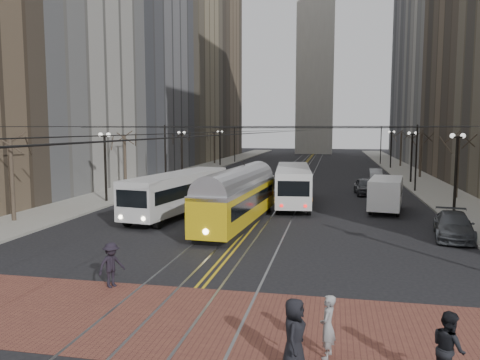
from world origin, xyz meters
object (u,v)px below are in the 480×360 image
at_px(transit_bus, 179,194).
at_px(pedestrian_d, 111,265).
at_px(clock_tower, 317,7).
at_px(pedestrian_c, 449,348).
at_px(sedan_grey, 365,186).
at_px(pedestrian_b, 328,326).
at_px(cargo_van, 386,195).
at_px(sedan_parked, 453,226).
at_px(streetcar, 238,203).
at_px(pedestrian_a, 294,335).
at_px(sedan_silver, 376,175).
at_px(rear_bus, 293,186).

xyz_separation_m(transit_bus, pedestrian_d, (2.50, -15.40, -0.60)).
distance_m(clock_tower, pedestrian_c, 114.21).
xyz_separation_m(sedan_grey, pedestrian_c, (-0.12, -33.83, 0.16)).
bearing_deg(pedestrian_b, pedestrian_d, -104.14).
height_order(cargo_van, sedan_parked, cargo_van).
bearing_deg(streetcar, pedestrian_d, -97.07).
relative_size(streetcar, pedestrian_a, 6.48).
distance_m(streetcar, pedestrian_a, 18.37).
height_order(cargo_van, pedestrian_a, cargo_van).
bearing_deg(pedestrian_b, cargo_van, -177.34).
distance_m(cargo_van, sedan_silver, 22.28).
height_order(pedestrian_b, pedestrian_d, pedestrian_d).
bearing_deg(sedan_grey, pedestrian_c, -93.56).
relative_size(clock_tower, pedestrian_c, 35.87).
relative_size(pedestrian_b, pedestrian_d, 0.98).
height_order(clock_tower, pedestrian_a, clock_tower).
bearing_deg(clock_tower, pedestrian_a, -87.80).
relative_size(clock_tower, sedan_parked, 13.15).
relative_size(clock_tower, cargo_van, 11.58).
bearing_deg(rear_bus, sedan_parked, -50.71).
distance_m(sedan_grey, pedestrian_d, 31.07).
relative_size(transit_bus, pedestrian_b, 6.90).
distance_m(cargo_van, pedestrian_b, 24.04).
height_order(pedestrian_a, pedestrian_d, pedestrian_a).
height_order(streetcar, sedan_grey, streetcar).
bearing_deg(cargo_van, sedan_parked, -61.03).
relative_size(cargo_van, sedan_grey, 1.25).
height_order(rear_bus, cargo_van, rear_bus).
distance_m(rear_bus, pedestrian_a, 26.74).
height_order(streetcar, pedestrian_c, streetcar).
bearing_deg(cargo_van, sedan_grey, 104.87).
relative_size(streetcar, sedan_grey, 2.71).
distance_m(rear_bus, pedestrian_c, 27.25).
height_order(clock_tower, pedestrian_c, clock_tower).
bearing_deg(pedestrian_c, pedestrian_a, 73.78).
bearing_deg(pedestrian_b, streetcar, -148.40).
xyz_separation_m(transit_bus, sedan_silver, (15.93, 26.43, -0.81)).
xyz_separation_m(streetcar, sedan_parked, (12.76, -1.13, -0.73)).
bearing_deg(pedestrian_c, cargo_van, -19.77).
height_order(clock_tower, sedan_parked, clock_tower).
height_order(sedan_silver, pedestrian_b, pedestrian_b).
relative_size(transit_bus, pedestrian_a, 6.30).
bearing_deg(transit_bus, sedan_silver, 67.90).
bearing_deg(streetcar, rear_bus, 76.81).
relative_size(transit_bus, pedestrian_d, 6.78).
distance_m(clock_tower, pedestrian_d, 109.33).
xyz_separation_m(sedan_grey, sedan_silver, (2.03, 12.92, -0.08)).
bearing_deg(rear_bus, sedan_silver, 62.50).
relative_size(rear_bus, sedan_parked, 2.36).
relative_size(cargo_van, pedestrian_d, 3.22).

